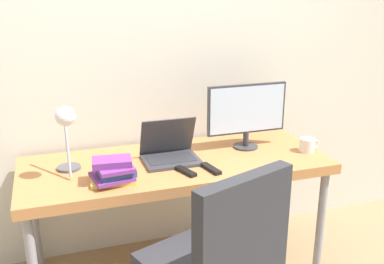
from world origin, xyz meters
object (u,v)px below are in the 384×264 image
laptop (170,152)px  monitor (247,112)px  office_chair (220,259)px  mug (308,145)px  book_stack (113,171)px  desk_lamp (66,128)px

laptop → monitor: monitor is taller
office_chair → mug: size_ratio=7.72×
laptop → book_stack: size_ratio=1.35×
laptop → mug: (0.85, -0.13, -0.01)m
office_chair → desk_lamp: bearing=129.2°
book_stack → mug: bearing=3.6°
monitor → desk_lamp: bearing=-172.8°
monitor → office_chair: bearing=-120.8°
monitor → book_stack: monitor is taller
desk_lamp → mug: bearing=-2.1°
desk_lamp → book_stack: size_ratio=1.69×
laptop → office_chair: bearing=-89.5°
desk_lamp → monitor: bearing=7.2°
desk_lamp → office_chair: bearing=-50.8°
desk_lamp → office_chair: (0.58, -0.72, -0.45)m
book_stack → office_chair: bearing=-57.9°
desk_lamp → mug: desk_lamp is taller
book_stack → monitor: bearing=16.8°
office_chair → book_stack: (-0.37, 0.59, 0.23)m
laptop → office_chair: 0.82m
monitor → laptop: bearing=-173.1°
mug → desk_lamp: bearing=177.9°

